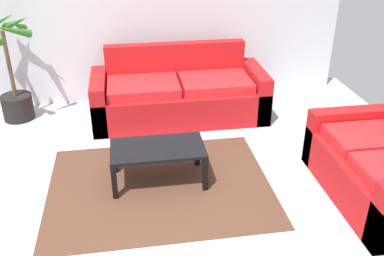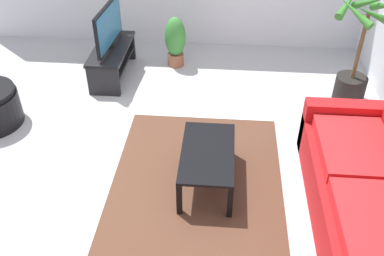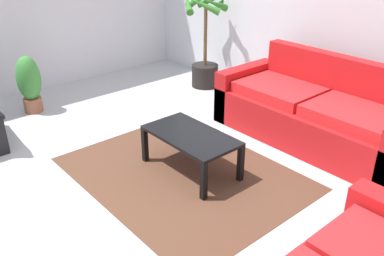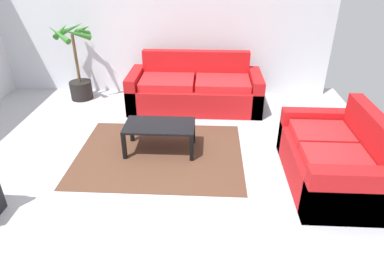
{
  "view_description": "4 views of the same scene",
  "coord_description": "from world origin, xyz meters",
  "px_view_note": "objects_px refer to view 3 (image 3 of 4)",
  "views": [
    {
      "loc": [
        -0.04,
        -2.84,
        2.52
      ],
      "look_at": [
        0.52,
        0.64,
        0.68
      ],
      "focal_mm": 40.29,
      "sensor_mm": 36.0,
      "label": 1
    },
    {
      "loc": [
        3.37,
        0.94,
        3.02
      ],
      "look_at": [
        0.25,
        0.68,
        0.7
      ],
      "focal_mm": 40.28,
      "sensor_mm": 36.0,
      "label": 2
    },
    {
      "loc": [
        2.84,
        -1.43,
        2.14
      ],
      "look_at": [
        0.48,
        0.61,
        0.63
      ],
      "focal_mm": 38.79,
      "sensor_mm": 36.0,
      "label": 3
    },
    {
      "loc": [
        0.84,
        -3.08,
        2.44
      ],
      "look_at": [
        0.65,
        0.58,
        0.49
      ],
      "focal_mm": 31.54,
      "sensor_mm": 36.0,
      "label": 4
    }
  ],
  "objects_px": {
    "couch_main": "(316,115)",
    "potted_plant_small": "(29,83)",
    "coffee_table": "(191,139)",
    "potted_palm": "(205,51)"
  },
  "relations": [
    {
      "from": "couch_main",
      "to": "potted_plant_small",
      "type": "height_order",
      "value": "couch_main"
    },
    {
      "from": "potted_plant_small",
      "to": "coffee_table",
      "type": "bearing_deg",
      "value": 13.76
    },
    {
      "from": "couch_main",
      "to": "coffee_table",
      "type": "bearing_deg",
      "value": -105.52
    },
    {
      "from": "coffee_table",
      "to": "potted_palm",
      "type": "bearing_deg",
      "value": 134.35
    },
    {
      "from": "couch_main",
      "to": "coffee_table",
      "type": "height_order",
      "value": "couch_main"
    },
    {
      "from": "coffee_table",
      "to": "potted_plant_small",
      "type": "xyz_separation_m",
      "value": [
        -2.42,
        -0.59,
        0.05
      ]
    },
    {
      "from": "couch_main",
      "to": "potted_palm",
      "type": "xyz_separation_m",
      "value": [
        -2.08,
        0.26,
        0.24
      ]
    },
    {
      "from": "coffee_table",
      "to": "potted_plant_small",
      "type": "height_order",
      "value": "potted_plant_small"
    },
    {
      "from": "couch_main",
      "to": "potted_palm",
      "type": "relative_size",
      "value": 1.63
    },
    {
      "from": "couch_main",
      "to": "coffee_table",
      "type": "xyz_separation_m",
      "value": [
        -0.4,
        -1.46,
        0.04
      ]
    }
  ]
}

